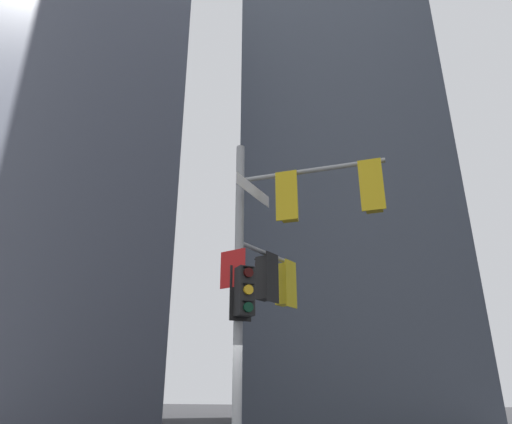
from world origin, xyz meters
TOP-DOWN VIEW (x-y plane):
  - building_tower_left at (-17.88, 6.57)m, footprint 14.73×14.73m
  - building_mid_block at (-0.33, 20.81)m, footprint 12.41×12.41m
  - signal_pole_assembly at (0.72, 0.39)m, footprint 3.61×2.77m

SIDE VIEW (x-z plane):
  - signal_pole_assembly at x=0.72m, z-range 0.77..7.83m
  - building_tower_left at x=-17.88m, z-range 0.00..31.58m
  - building_mid_block at x=-0.33m, z-range 0.00..44.74m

